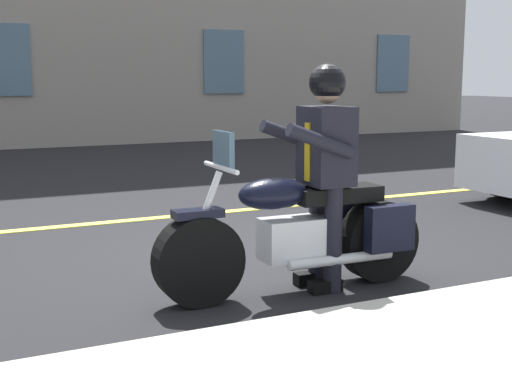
# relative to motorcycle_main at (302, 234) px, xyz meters

# --- Properties ---
(ground_plane) EXTENTS (80.00, 80.00, 0.00)m
(ground_plane) POSITION_rel_motorcycle_main_xyz_m (-0.06, -1.19, -0.45)
(ground_plane) COLOR black
(lane_center_stripe) EXTENTS (60.00, 0.16, 0.01)m
(lane_center_stripe) POSITION_rel_motorcycle_main_xyz_m (-0.06, -3.19, -0.45)
(lane_center_stripe) COLOR #E5DB4C
(lane_center_stripe) RESTS_ON ground_plane
(motorcycle_main) EXTENTS (2.21, 0.62, 1.26)m
(motorcycle_main) POSITION_rel_motorcycle_main_xyz_m (0.00, 0.00, 0.00)
(motorcycle_main) COLOR black
(motorcycle_main) RESTS_ON ground_plane
(rider_main) EXTENTS (0.63, 0.55, 1.74)m
(rider_main) POSITION_rel_motorcycle_main_xyz_m (-0.19, 0.00, 0.58)
(rider_main) COLOR black
(rider_main) RESTS_ON ground_plane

